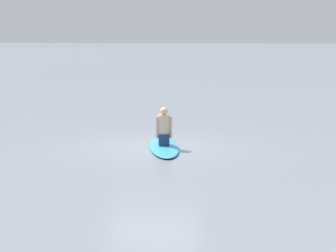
# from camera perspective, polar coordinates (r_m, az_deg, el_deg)

# --- Properties ---
(ground_plane) EXTENTS (400.00, 400.00, 0.00)m
(ground_plane) POSITION_cam_1_polar(r_m,az_deg,el_deg) (15.41, -1.47, -2.15)
(ground_plane) COLOR gray
(surfboard) EXTENTS (1.37, 3.05, 0.09)m
(surfboard) POSITION_cam_1_polar(r_m,az_deg,el_deg) (15.29, -0.41, -2.07)
(surfboard) COLOR #339EC6
(surfboard) RESTS_ON ground
(person_paddler) EXTENTS (0.45, 0.38, 1.01)m
(person_paddler) POSITION_cam_1_polar(r_m,az_deg,el_deg) (15.20, -0.41, -0.21)
(person_paddler) COLOR navy
(person_paddler) RESTS_ON surfboard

